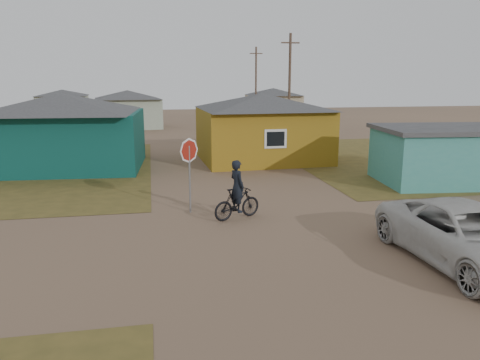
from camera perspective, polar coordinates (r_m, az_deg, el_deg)
name	(u,v)px	position (r m, az deg, el deg)	size (l,w,h in m)	color
ground	(289,243)	(14.05, 5.99, -7.63)	(120.00, 120.00, 0.00)	brown
grass_ne	(447,157)	(31.61, 23.88, 2.62)	(20.00, 18.00, 0.00)	brown
house_teal	(63,130)	(26.67, -20.78, 5.70)	(8.93, 7.08, 4.00)	#0A3A35
house_yellow	(262,126)	(27.52, 2.72, 6.56)	(7.72, 6.76, 3.90)	olive
shed_turquoise	(447,155)	(23.60, 23.97, 2.84)	(6.71, 4.93, 2.60)	teal
house_pale_west	(128,109)	(46.77, -13.48, 8.47)	(7.04, 6.15, 3.60)	#99A58D
house_beige_east	(273,104)	(54.50, 4.07, 9.29)	(6.95, 6.05, 3.60)	tan
house_pale_north	(63,104)	(59.57, -20.77, 8.69)	(6.28, 5.81, 3.40)	#99A58D
utility_pole_near	(289,86)	(36.15, 6.05, 11.30)	(1.40, 0.20, 8.00)	brown
utility_pole_far	(256,84)	(51.89, 1.95, 11.67)	(1.40, 0.20, 8.00)	brown
stop_sign	(189,159)	(16.67, -6.21, 2.60)	(0.85, 0.32, 2.72)	gray
cyclist	(237,198)	(16.08, -0.35, -2.17)	(1.88, 1.19, 2.06)	black
vehicle	(469,236)	(13.53, 26.18, -6.17)	(2.61, 5.66, 1.57)	silver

